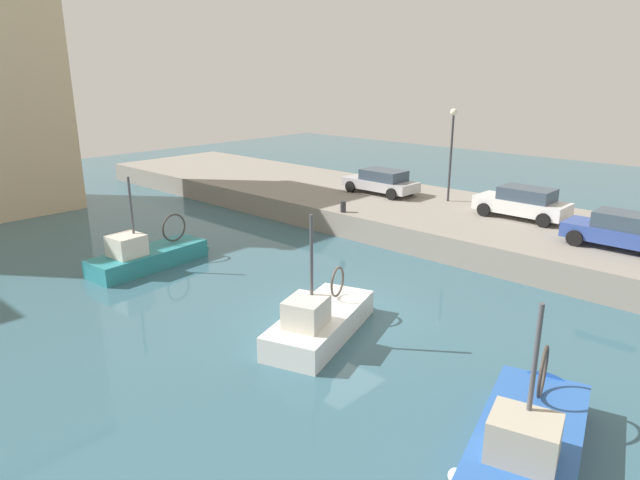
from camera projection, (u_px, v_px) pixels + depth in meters
water_surface at (337, 315)px, 18.85m from camera, size 80.00×80.00×0.00m
quay_wall at (495, 229)px, 26.75m from camera, size 9.00×56.00×1.20m
fishing_boat_white at (325, 328)px, 17.68m from camera, size 5.71×3.31×4.84m
fishing_boat_teal at (155, 262)px, 23.69m from camera, size 5.88×2.04×4.66m
fishing_boat_blue at (529, 447)px, 12.12m from camera, size 5.99×3.26×4.79m
parked_car_white at (523, 203)px, 26.20m from camera, size 1.96×4.25×1.49m
parked_car_blue at (622, 231)px, 21.73m from camera, size 1.83×4.05×1.45m
parked_car_silver at (381, 181)px, 31.45m from camera, size 2.02×4.30×1.37m
mooring_bollard_mid at (343, 207)px, 27.48m from camera, size 0.28×0.28×0.55m
quay_streetlamp at (452, 140)px, 28.93m from camera, size 0.36×0.36×4.83m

